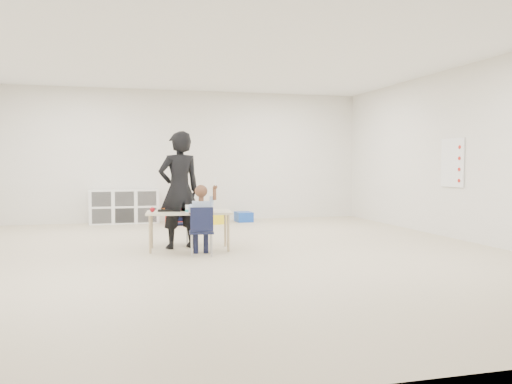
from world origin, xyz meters
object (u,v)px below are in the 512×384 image
object	(u,v)px
table	(189,230)
adult	(179,190)
child	(201,217)
chair_near	(201,231)
cubby_shelf	(124,207)

from	to	relation	value
table	adult	xyz separation A→B (m)	(-0.12, 0.17, 0.57)
child	adult	xyz separation A→B (m)	(-0.21, 0.71, 0.33)
chair_near	child	world-z (taller)	child
adult	child	bearing A→B (deg)	92.91
cubby_shelf	adult	bearing A→B (deg)	-79.03
table	cubby_shelf	world-z (taller)	cubby_shelf
table	chair_near	bearing A→B (deg)	-73.92
chair_near	child	bearing A→B (deg)	96.62
chair_near	adult	distance (m)	0.90
table	chair_near	distance (m)	0.54
table	child	bearing A→B (deg)	-73.92
table	chair_near	world-z (taller)	chair_near
table	child	size ratio (longest dim) A/B	1.21
chair_near	table	bearing A→B (deg)	106.08
chair_near	cubby_shelf	xyz separation A→B (m)	(-0.90, 4.29, 0.02)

